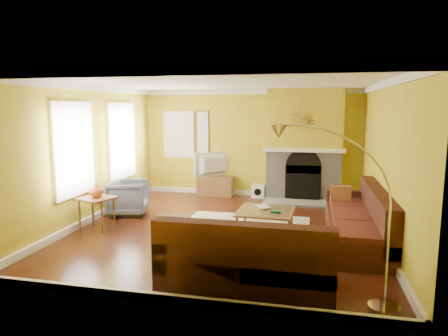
% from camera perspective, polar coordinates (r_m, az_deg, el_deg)
% --- Properties ---
extents(floor, '(5.50, 6.00, 0.02)m').
position_cam_1_polar(floor, '(7.57, 0.26, -8.76)').
color(floor, '#542111').
rests_on(floor, ground).
extents(ceiling, '(5.50, 6.00, 0.02)m').
position_cam_1_polar(ceiling, '(7.24, 0.28, 12.26)').
color(ceiling, white).
rests_on(ceiling, ground).
extents(wall_back, '(5.50, 0.02, 2.70)m').
position_cam_1_polar(wall_back, '(10.22, 3.80, 3.55)').
color(wall_back, gold).
rests_on(wall_back, ground).
extents(wall_front, '(5.50, 0.02, 2.70)m').
position_cam_1_polar(wall_front, '(4.42, -7.91, -3.23)').
color(wall_front, gold).
rests_on(wall_front, ground).
extents(wall_left, '(0.02, 6.00, 2.70)m').
position_cam_1_polar(wall_left, '(8.30, -18.72, 1.93)').
color(wall_left, gold).
rests_on(wall_left, ground).
extents(wall_right, '(0.02, 6.00, 2.70)m').
position_cam_1_polar(wall_right, '(7.23, 22.20, 0.82)').
color(wall_right, gold).
rests_on(wall_right, ground).
extents(baseboard, '(5.50, 6.00, 0.12)m').
position_cam_1_polar(baseboard, '(7.55, 0.27, -8.25)').
color(baseboard, white).
rests_on(baseboard, floor).
extents(crown_molding, '(5.50, 6.00, 0.12)m').
position_cam_1_polar(crown_molding, '(7.23, 0.28, 11.71)').
color(crown_molding, white).
rests_on(crown_molding, ceiling).
extents(window_left_near, '(0.06, 1.22, 1.72)m').
position_cam_1_polar(window_left_near, '(9.40, -14.48, 3.77)').
color(window_left_near, white).
rests_on(window_left_near, wall_left).
extents(window_left_far, '(0.06, 1.22, 1.72)m').
position_cam_1_polar(window_left_far, '(7.76, -20.79, 2.51)').
color(window_left_far, white).
rests_on(window_left_far, wall_left).
extents(window_back, '(0.82, 0.06, 1.22)m').
position_cam_1_polar(window_back, '(10.61, -6.47, 4.78)').
color(window_back, white).
rests_on(window_back, wall_back).
extents(wall_art, '(0.34, 0.04, 1.14)m').
position_cam_1_polar(wall_art, '(10.42, -3.06, 5.03)').
color(wall_art, white).
rests_on(wall_art, wall_back).
extents(fireplace, '(1.80, 0.40, 2.70)m').
position_cam_1_polar(fireplace, '(9.91, 11.37, 3.24)').
color(fireplace, '#9F9C96').
rests_on(fireplace, floor).
extents(mantel, '(1.92, 0.22, 0.08)m').
position_cam_1_polar(mantel, '(9.68, 11.33, 2.52)').
color(mantel, white).
rests_on(mantel, fireplace).
extents(hearth, '(1.80, 0.70, 0.06)m').
position_cam_1_polar(hearth, '(9.58, 11.08, -4.95)').
color(hearth, '#9F9C96').
rests_on(hearth, floor).
extents(sunburst, '(0.70, 0.04, 0.70)m').
position_cam_1_polar(sunburst, '(9.64, 11.45, 6.66)').
color(sunburst, olive).
rests_on(sunburst, fireplace).
extents(rug, '(2.40, 1.80, 0.02)m').
position_cam_1_polar(rug, '(7.69, 3.03, -8.35)').
color(rug, beige).
rests_on(rug, floor).
extents(sectional_sofa, '(3.11, 3.92, 0.90)m').
position_cam_1_polar(sectional_sofa, '(6.58, 9.22, -7.37)').
color(sectional_sofa, '#431E15').
rests_on(sectional_sofa, floor).
extents(coffee_table, '(1.05, 1.05, 0.40)m').
position_cam_1_polar(coffee_table, '(7.43, 5.95, -7.46)').
color(coffee_table, white).
rests_on(coffee_table, floor).
extents(media_console, '(0.91, 0.41, 0.50)m').
position_cam_1_polar(media_console, '(10.30, -1.22, -2.58)').
color(media_console, brown).
rests_on(media_console, floor).
extents(tv, '(0.92, 0.76, 0.61)m').
position_cam_1_polar(tv, '(10.20, -1.23, 0.49)').
color(tv, black).
rests_on(tv, media_console).
extents(subwoofer, '(0.33, 0.33, 0.33)m').
position_cam_1_polar(subwoofer, '(10.16, 4.95, -3.26)').
color(subwoofer, white).
rests_on(subwoofer, floor).
extents(armchair, '(0.98, 0.96, 0.73)m').
position_cam_1_polar(armchair, '(8.71, -13.52, -4.12)').
color(armchair, slate).
rests_on(armchair, floor).
extents(side_table, '(0.72, 0.72, 0.61)m').
position_cam_1_polar(side_table, '(7.81, -17.66, -6.21)').
color(side_table, brown).
rests_on(side_table, floor).
extents(vase, '(0.26, 0.26, 0.27)m').
position_cam_1_polar(vase, '(7.71, -17.81, -3.03)').
color(vase, '#DD5A25').
rests_on(vase, side_table).
extents(book, '(0.33, 0.36, 0.03)m').
position_cam_1_polar(book, '(7.49, 4.91, -5.63)').
color(book, white).
rests_on(book, coffee_table).
extents(arc_lamp, '(1.32, 0.36, 2.06)m').
position_cam_1_polar(arc_lamp, '(4.64, 15.71, -6.98)').
color(arc_lamp, silver).
rests_on(arc_lamp, floor).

